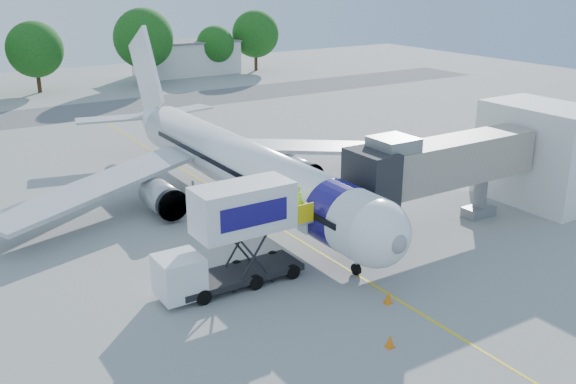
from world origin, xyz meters
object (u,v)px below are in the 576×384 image
jet_bridge (434,165)px  ground_tug (497,294)px  aircraft (237,164)px  catering_hiloader (232,237)px

jet_bridge → ground_tug: size_ratio=4.02×
aircraft → ground_tug: aircraft is taller
aircraft → catering_hiloader: 12.77m
aircraft → catering_hiloader: (-6.27, -11.12, -0.19)m
jet_bridge → catering_hiloader: (-14.26, -0.00, -1.58)m
aircraft → ground_tug: 20.61m
aircraft → catering_hiloader: aircraft is taller
aircraft → jet_bridge: aircraft is taller
jet_bridge → aircraft: bearing=125.7°
aircraft → jet_bridge: (7.99, -11.12, 1.39)m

